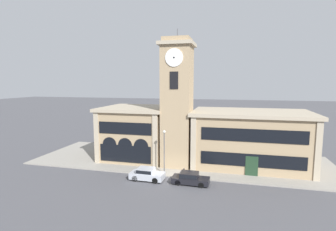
# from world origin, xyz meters

# --- Properties ---
(ground_plane) EXTENTS (300.00, 300.00, 0.00)m
(ground_plane) POSITION_xyz_m (0.00, 0.00, 0.00)
(ground_plane) COLOR #4C4C51
(sidewalk_kerb) EXTENTS (42.99, 14.00, 0.15)m
(sidewalk_kerb) POSITION_xyz_m (0.00, 7.00, 0.07)
(sidewalk_kerb) COLOR gray
(sidewalk_kerb) RESTS_ON ground_plane
(clock_tower) EXTENTS (4.56, 4.56, 18.65)m
(clock_tower) POSITION_xyz_m (-0.00, 4.63, 8.79)
(clock_tower) COLOR tan
(clock_tower) RESTS_ON ground_plane
(town_hall_left_wing) EXTENTS (10.06, 10.00, 7.91)m
(town_hall_left_wing) POSITION_xyz_m (-6.91, 7.31, 3.98)
(town_hall_left_wing) COLOR tan
(town_hall_left_wing) RESTS_ON ground_plane
(town_hall_right_wing) EXTENTS (15.97, 10.00, 7.68)m
(town_hall_right_wing) POSITION_xyz_m (9.86, 7.32, 3.86)
(town_hall_right_wing) COLOR tan
(town_hall_right_wing) RESTS_ON ground_plane
(parked_car_near) EXTENTS (4.08, 1.96, 1.46)m
(parked_car_near) POSITION_xyz_m (-2.36, -1.50, 0.76)
(parked_car_near) COLOR #B2B7C1
(parked_car_near) RESTS_ON ground_plane
(parked_car_mid) EXTENTS (4.31, 1.87, 1.38)m
(parked_car_mid) POSITION_xyz_m (2.87, -1.50, 0.72)
(parked_car_mid) COLOR black
(parked_car_mid) RESTS_ON ground_plane
(street_lamp) EXTENTS (0.36, 0.36, 5.58)m
(street_lamp) POSITION_xyz_m (-0.79, 0.72, 3.83)
(street_lamp) COLOR #4C4C51
(street_lamp) RESTS_ON sidewalk_kerb
(bollard) EXTENTS (0.18, 0.18, 1.06)m
(bollard) POSITION_xyz_m (1.83, 0.25, 0.67)
(bollard) COLOR black
(bollard) RESTS_ON sidewalk_kerb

